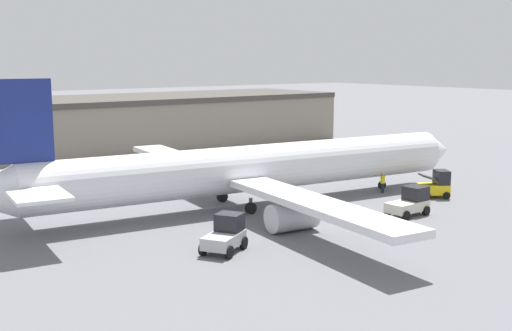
% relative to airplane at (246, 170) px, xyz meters
% --- Properties ---
extents(ground_plane, '(400.00, 400.00, 0.00)m').
position_rel_airplane_xyz_m(ground_plane, '(0.96, -0.12, -3.03)').
color(ground_plane, slate).
extents(terminal_building, '(89.30, 16.97, 6.95)m').
position_rel_airplane_xyz_m(terminal_building, '(-7.37, 37.19, 0.45)').
color(terminal_building, gray).
rests_on(terminal_building, ground_plane).
extents(airplane, '(44.59, 40.49, 10.58)m').
position_rel_airplane_xyz_m(airplane, '(0.00, 0.00, 0.00)').
color(airplane, white).
rests_on(airplane, ground_plane).
extents(ground_crew_worker, '(0.40, 0.40, 1.83)m').
position_rel_airplane_xyz_m(ground_crew_worker, '(12.98, -3.00, -2.06)').
color(ground_crew_worker, '#1E2338').
rests_on(ground_crew_worker, ground_plane).
extents(baggage_tug, '(3.61, 2.12, 2.17)m').
position_rel_airplane_xyz_m(baggage_tug, '(8.43, -9.90, -2.03)').
color(baggage_tug, beige).
rests_on(baggage_tug, ground_plane).
extents(belt_loader_truck, '(3.05, 2.95, 2.37)m').
position_rel_airplane_xyz_m(belt_loader_truck, '(15.28, -7.01, -1.96)').
color(belt_loader_truck, yellow).
rests_on(belt_loader_truck, ground_plane).
extents(pushback_tug, '(3.59, 3.27, 2.26)m').
position_rel_airplane_xyz_m(pushback_tug, '(-8.17, -9.15, -1.99)').
color(pushback_tug, '#B2B2B7').
rests_on(pushback_tug, ground_plane).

